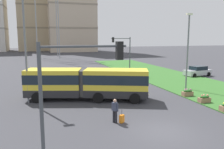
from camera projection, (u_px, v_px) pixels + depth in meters
The scene contains 14 objects.
ground_plane at pixel (163, 132), 15.15m from camera, with size 260.00×260.00×0.00m, color #38383D.
grass_median at pixel (204, 88), 28.02m from camera, with size 10.00×70.00×0.08m, color #336628.
articulated_bus at pixel (87, 83), 22.67m from camera, with size 11.89×6.41×3.00m.
car_grey_wagon at pixel (50, 79), 30.20m from camera, with size 4.61×2.50×1.58m.
car_silver_hatch at pixel (198, 71), 36.78m from camera, with size 4.61×2.53×1.58m.
pedestrian_crossing at pixel (115, 109), 16.59m from camera, with size 0.39×0.48×1.74m.
rolling_suitcase at pixel (122, 119), 16.64m from camera, with size 0.43×0.41×0.97m.
flower_planter_1 at pixel (204, 99), 21.64m from camera, with size 1.10×0.56×0.74m.
flower_planter_2 at pixel (187, 93), 24.04m from camera, with size 1.10×0.56×0.74m.
traffic_light_near_left at pixel (71, 86), 9.78m from camera, with size 3.77×0.28×5.88m.
traffic_light_far_right at pixel (124, 50), 36.88m from camera, with size 3.21×0.28×6.07m.
streetlight_left at pixel (25, 43), 21.00m from camera, with size 0.70×0.28×10.12m.
streetlight_median at pixel (188, 48), 26.71m from camera, with size 0.70×0.28×8.71m.
apartment_tower_westcentre at pixel (36, 8), 107.59m from camera, with size 16.46×19.29×39.07m.
Camera 1 is at (-7.58, -12.65, 6.06)m, focal length 37.44 mm.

